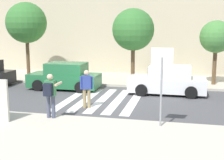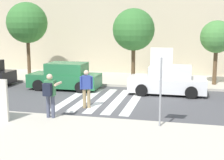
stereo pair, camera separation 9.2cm
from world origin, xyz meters
name	(u,v)px [view 2 (the right image)]	position (x,y,z in m)	size (l,w,h in m)	color
ground_plane	(101,101)	(0.00, 0.00, 0.00)	(120.00, 120.00, 0.00)	#4C4C4F
sidewalk_near	(48,146)	(0.00, -6.20, 0.07)	(60.00, 6.00, 0.14)	beige
sidewalk_far	(124,79)	(0.00, 6.00, 0.07)	(60.00, 4.80, 0.14)	beige
building_facade_far	(135,23)	(0.00, 10.40, 3.89)	(56.00, 4.00, 7.78)	beige
crosswalk_stripe_0	(72,98)	(-1.60, 0.20, 0.00)	(0.44, 5.20, 0.01)	silver
crosswalk_stripe_1	(87,99)	(-0.80, 0.20, 0.00)	(0.44, 5.20, 0.01)	silver
crosswalk_stripe_2	(102,100)	(0.00, 0.20, 0.00)	(0.44, 5.20, 0.01)	silver
crosswalk_stripe_3	(118,100)	(0.80, 0.20, 0.00)	(0.44, 5.20, 0.01)	silver
crosswalk_stripe_4	(134,101)	(1.60, 0.20, 0.00)	(0.44, 5.20, 0.01)	silver
stop_sign	(161,69)	(3.18, -3.73, 2.18)	(0.76, 0.08, 2.80)	gray
photographer_with_backpack	(50,92)	(-1.04, -3.69, 1.17)	(0.58, 0.84, 1.72)	#474C60
pedestrian_crossing	(86,87)	(-0.28, -1.46, 0.97)	(0.55, 0.36, 1.72)	tan
parked_car_green	(65,77)	(-2.79, 2.30, 0.73)	(4.10, 1.92, 1.55)	#236B3D
parked_car_white	(168,81)	(3.12, 2.30, 0.73)	(4.10, 1.92, 1.55)	white
street_tree_west	(27,23)	(-6.49, 4.94, 3.84)	(2.74, 2.74, 5.08)	brown
street_tree_center	(134,30)	(0.90, 4.25, 3.42)	(2.54, 2.54, 4.56)	brown
street_tree_east	(217,37)	(5.76, 5.02, 2.99)	(1.93, 1.93, 3.84)	brown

